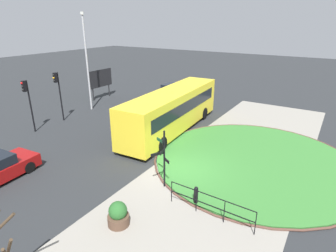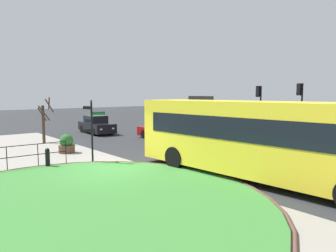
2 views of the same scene
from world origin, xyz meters
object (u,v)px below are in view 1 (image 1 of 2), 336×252
(signpost_directional, at_px, (163,156))
(bollard_foreground, at_px, (196,195))
(traffic_light_far, at_px, (57,86))
(planter_near_signpost, at_px, (118,215))
(billboard_left, at_px, (100,79))
(traffic_light_near, at_px, (27,95))
(lamppost_tall, at_px, (87,60))
(car_trailing, at_px, (171,91))
(bus_yellow, at_px, (172,110))

(signpost_directional, bearing_deg, bollard_foreground, -100.83)
(traffic_light_far, height_order, planter_near_signpost, traffic_light_far)
(traffic_light_far, height_order, billboard_left, traffic_light_far)
(bollard_foreground, bearing_deg, traffic_light_near, 84.40)
(signpost_directional, height_order, lamppost_tall, lamppost_tall)
(bollard_foreground, relative_size, planter_near_signpost, 0.85)
(bollard_foreground, distance_m, car_trailing, 19.17)
(bollard_foreground, relative_size, car_trailing, 0.20)
(lamppost_tall, relative_size, planter_near_signpost, 7.93)
(bollard_foreground, bearing_deg, lamppost_tall, 62.27)
(signpost_directional, bearing_deg, lamppost_tall, 60.00)
(lamppost_tall, bearing_deg, planter_near_signpost, -129.90)
(signpost_directional, xyz_separation_m, bollard_foreground, (-0.39, -2.02, -1.30))
(bollard_foreground, distance_m, planter_near_signpost, 3.60)
(traffic_light_far, relative_size, lamppost_tall, 0.47)
(billboard_left, bearing_deg, car_trailing, -54.10)
(bollard_foreground, relative_size, bus_yellow, 0.08)
(traffic_light_near, height_order, billboard_left, traffic_light_near)
(signpost_directional, height_order, planter_near_signpost, signpost_directional)
(bollard_foreground, xyz_separation_m, traffic_light_far, (4.28, 14.75, 2.49))
(signpost_directional, height_order, traffic_light_far, traffic_light_far)
(bus_yellow, distance_m, car_trailing, 9.94)
(bollard_foreground, distance_m, lamppost_tall, 17.53)
(billboard_left, bearing_deg, planter_near_signpost, -132.93)
(signpost_directional, relative_size, billboard_left, 0.95)
(signpost_directional, height_order, traffic_light_near, traffic_light_near)
(billboard_left, bearing_deg, traffic_light_far, -160.84)
(signpost_directional, distance_m, planter_near_signpost, 3.57)
(signpost_directional, height_order, bus_yellow, bus_yellow)
(traffic_light_far, bearing_deg, signpost_directional, 80.54)
(traffic_light_near, distance_m, traffic_light_far, 2.88)
(traffic_light_near, relative_size, lamppost_tall, 0.46)
(lamppost_tall, bearing_deg, signpost_directional, -120.00)
(signpost_directional, bearing_deg, billboard_left, 53.99)
(signpost_directional, xyz_separation_m, lamppost_tall, (7.54, 13.06, 2.84))
(bollard_foreground, height_order, traffic_light_far, traffic_light_far)
(bus_yellow, distance_m, traffic_light_near, 10.63)
(traffic_light_far, bearing_deg, planter_near_signpost, 67.85)
(car_trailing, xyz_separation_m, traffic_light_near, (-14.29, 3.46, 2.23))
(traffic_light_far, distance_m, billboard_left, 7.52)
(bus_yellow, height_order, traffic_light_near, traffic_light_near)
(car_trailing, xyz_separation_m, planter_near_signpost, (-18.65, -8.92, -0.17))
(lamppost_tall, bearing_deg, traffic_light_near, -174.48)
(planter_near_signpost, bearing_deg, traffic_light_near, 70.57)
(car_trailing, xyz_separation_m, billboard_left, (-4.34, 6.13, 1.44))
(traffic_light_near, bearing_deg, planter_near_signpost, 72.25)
(signpost_directional, relative_size, traffic_light_near, 0.78)
(signpost_directional, relative_size, car_trailing, 0.68)
(bollard_foreground, xyz_separation_m, traffic_light_near, (1.42, 14.45, 2.41))
(signpost_directional, distance_m, bollard_foreground, 2.43)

